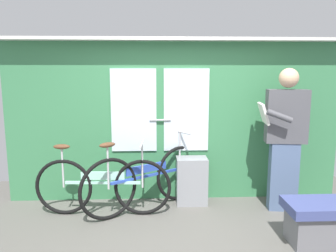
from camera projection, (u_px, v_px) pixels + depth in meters
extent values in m
cube|color=#56544F|center=(182.00, 245.00, 3.44)|extent=(5.50, 4.15, 0.04)
cube|color=#387A4C|center=(175.00, 122.00, 4.52)|extent=(4.50, 0.08, 2.14)
cube|color=silver|center=(134.00, 110.00, 4.42)|extent=(0.60, 0.02, 1.10)
cube|color=silver|center=(186.00, 110.00, 4.45)|extent=(0.60, 0.02, 1.10)
cylinder|color=#B2B2B7|center=(160.00, 120.00, 4.43)|extent=(0.28, 0.02, 0.02)
cube|color=silver|center=(176.00, 39.00, 4.24)|extent=(4.50, 0.28, 0.04)
torus|color=black|center=(143.00, 187.00, 4.07)|extent=(0.70, 0.08, 0.70)
torus|color=black|center=(64.00, 187.00, 4.08)|extent=(0.70, 0.08, 0.70)
cube|color=#9EDBC6|center=(103.00, 183.00, 4.07)|extent=(0.92, 0.08, 0.03)
cube|color=#9EDBC6|center=(103.00, 176.00, 4.05)|extent=(0.53, 0.06, 0.10)
cylinder|color=#B7B7BC|center=(63.00, 167.00, 4.04)|extent=(0.02, 0.02, 0.51)
ellipsoid|color=brown|center=(62.00, 147.00, 4.00)|extent=(0.20, 0.10, 0.06)
cylinder|color=#B7B7BC|center=(142.00, 166.00, 4.03)|extent=(0.02, 0.02, 0.55)
cylinder|color=#B7B7BC|center=(142.00, 144.00, 3.98)|extent=(0.05, 0.44, 0.02)
torus|color=black|center=(180.00, 173.00, 4.56)|extent=(0.65, 0.45, 0.76)
torus|color=black|center=(109.00, 189.00, 3.94)|extent=(0.65, 0.45, 0.76)
cube|color=#2D4CB2|center=(147.00, 176.00, 4.24)|extent=(0.86, 0.58, 0.03)
cube|color=#2D4CB2|center=(147.00, 168.00, 4.22)|extent=(0.50, 0.35, 0.10)
cylinder|color=#B7B7BC|center=(108.00, 167.00, 3.90)|extent=(0.02, 0.02, 0.54)
ellipsoid|color=brown|center=(107.00, 145.00, 3.85)|extent=(0.22, 0.19, 0.06)
cylinder|color=#B7B7BC|center=(180.00, 152.00, 4.51)|extent=(0.02, 0.02, 0.58)
cylinder|color=#B7B7BC|center=(180.00, 132.00, 4.46)|extent=(0.26, 0.38, 0.02)
cube|color=slate|center=(283.00, 176.00, 4.23)|extent=(0.37, 0.22, 0.88)
cube|color=#4C4C51|center=(287.00, 116.00, 4.10)|extent=(0.52, 0.26, 0.66)
sphere|color=tan|center=(289.00, 78.00, 4.02)|extent=(0.24, 0.24, 0.24)
cube|color=silver|center=(264.00, 113.00, 4.12)|extent=(0.15, 0.35, 0.26)
cylinder|color=#4C4C51|center=(279.00, 116.00, 3.89)|extent=(0.31, 0.11, 0.17)
cylinder|color=#4C4C51|center=(271.00, 111.00, 4.32)|extent=(0.31, 0.11, 0.17)
cube|color=gray|center=(192.00, 181.00, 4.44)|extent=(0.40, 0.28, 0.63)
cube|color=#3D477F|center=(321.00, 207.00, 3.38)|extent=(0.70, 0.44, 0.10)
cube|color=slate|center=(319.00, 228.00, 3.41)|extent=(0.60, 0.36, 0.35)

